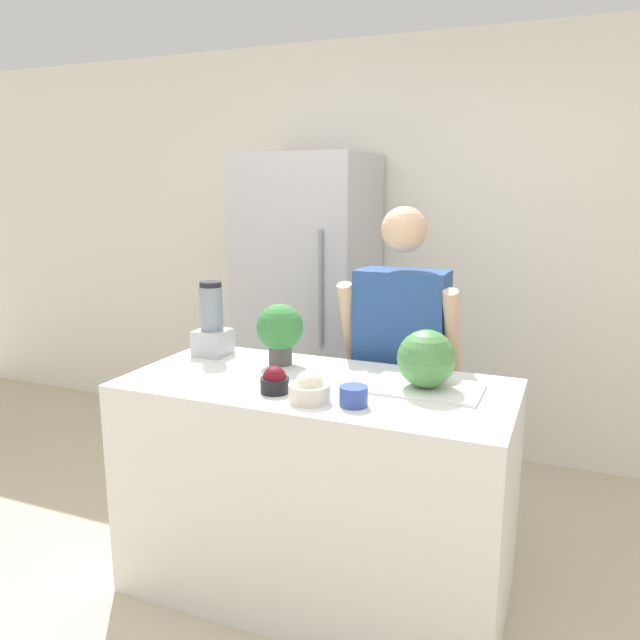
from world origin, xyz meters
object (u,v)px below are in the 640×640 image
at_px(person, 400,374).
at_px(bowl_cream, 309,389).
at_px(potted_plant, 280,330).
at_px(bowl_cherries, 275,381).
at_px(bowl_small_blue, 354,396).
at_px(refrigerator, 308,309).
at_px(watermelon, 426,359).
at_px(blender, 212,325).

relative_size(person, bowl_cream, 10.45).
height_order(person, potted_plant, person).
bearing_deg(bowl_cream, bowl_cherries, 165.75).
bearing_deg(potted_plant, bowl_small_blue, -38.61).
bearing_deg(refrigerator, bowl_small_blue, -60.96).
relative_size(watermelon, bowl_cream, 1.46).
height_order(watermelon, blender, blender).
bearing_deg(person, potted_plant, -140.12).
distance_m(refrigerator, person, 1.12).
relative_size(bowl_cherries, potted_plant, 0.41).
xyz_separation_m(bowl_cherries, potted_plant, (-0.15, 0.36, 0.11)).
distance_m(bowl_cream, bowl_small_blue, 0.17).
bearing_deg(person, blender, -156.14).
height_order(refrigerator, person, refrigerator).
bearing_deg(bowl_cream, blender, 148.20).
distance_m(refrigerator, blender, 1.12).
height_order(bowl_cream, blender, blender).
height_order(refrigerator, bowl_small_blue, refrigerator).
distance_m(watermelon, bowl_small_blue, 0.35).
xyz_separation_m(refrigerator, person, (0.81, -0.76, -0.12)).
xyz_separation_m(person, watermelon, (0.23, -0.49, 0.23)).
bearing_deg(watermelon, bowl_cherries, -154.74).
xyz_separation_m(watermelon, bowl_cherries, (-0.53, -0.25, -0.08)).
bearing_deg(bowl_cherries, bowl_small_blue, -4.09).
height_order(refrigerator, potted_plant, refrigerator).
height_order(watermelon, bowl_cream, watermelon).
bearing_deg(blender, bowl_small_blue, -25.50).
xyz_separation_m(refrigerator, blender, (0.00, -1.12, 0.12)).
height_order(bowl_cherries, bowl_cream, bowl_cream).
distance_m(bowl_small_blue, potted_plant, 0.63).
bearing_deg(refrigerator, person, -43.14).
bearing_deg(potted_plant, blender, 177.32).
bearing_deg(refrigerator, bowl_cream, -66.21).
xyz_separation_m(refrigerator, watermelon, (1.04, -1.25, 0.11)).
xyz_separation_m(refrigerator, bowl_cherries, (0.51, -1.49, 0.02)).
distance_m(person, bowl_cream, 0.80).
bearing_deg(potted_plant, person, 39.88).
bearing_deg(bowl_small_blue, person, 92.54).
distance_m(person, bowl_cherries, 0.81).
relative_size(watermelon, bowl_small_blue, 2.19).
distance_m(bowl_cherries, potted_plant, 0.41).
bearing_deg(blender, watermelon, -7.10).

